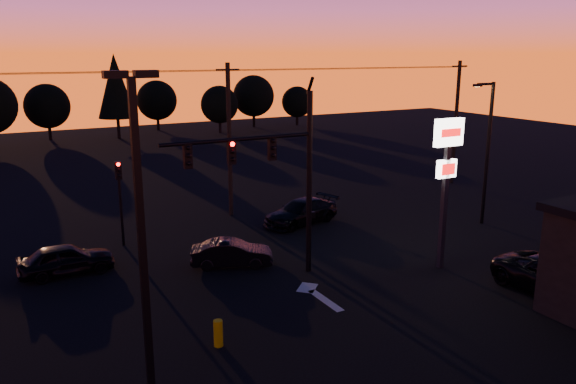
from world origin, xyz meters
The scene contains 21 objects.
ground centered at (0.00, 0.00, 0.00)m, with size 120.00×120.00×0.00m, color black.
lane_arrow centered at (0.50, 1.67, 0.01)m, with size 1.20×3.10×0.01m.
traffic_signal_mast centered at (-0.10, 3.99, 4.94)m, with size 6.79×0.52×8.58m.
secondary_signal centered at (-5.00, 11.49, 2.86)m, with size 0.30×0.31×4.35m.
parking_lot_light centered at (-7.50, -3.00, 5.27)m, with size 1.25×0.30×9.14m.
pylon_sign centered at (7.00, 1.50, 4.91)m, with size 1.50×0.28×6.80m.
streetlight centered at (13.91, 5.50, 4.42)m, with size 1.55×0.35×8.00m.
utility_pole_1 centered at (2.00, 14.00, 4.59)m, with size 1.40×0.26×9.00m.
utility_pole_2 centered at (20.00, 14.00, 4.59)m, with size 1.40×0.26×9.00m.
power_wires centered at (2.00, 14.00, 8.57)m, with size 36.00×1.22×0.07m.
bollard centered at (-4.54, -0.29, 0.46)m, with size 0.31×0.31×0.93m, color #AE9B02.
tree_3 centered at (-4.00, 52.00, 3.75)m, with size 4.95×4.95×6.22m.
tree_4 centered at (3.00, 49.00, 5.93)m, with size 4.18×4.18×9.50m.
tree_5 centered at (9.00, 54.00, 3.75)m, with size 4.95×4.95×6.22m.
tree_6 centered at (15.00, 48.00, 3.43)m, with size 4.54×4.54×5.71m.
tree_7 centered at (21.00, 51.00, 4.06)m, with size 5.36×5.36×6.74m.
tree_8 centered at (27.00, 50.00, 3.12)m, with size 4.12×4.12×5.19m.
car_left centered at (-8.06, 8.83, 0.69)m, with size 1.63×4.05×1.38m, color black.
car_mid centered at (-1.26, 6.23, 0.61)m, with size 1.29×3.71×1.22m, color black.
car_right centered at (4.82, 10.43, 0.69)m, with size 1.94×4.77×1.38m, color black.
suv_parked centered at (8.96, -3.16, 0.74)m, with size 2.47×5.35×1.49m, color black.
Camera 1 is at (-10.64, -16.29, 9.52)m, focal length 35.00 mm.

